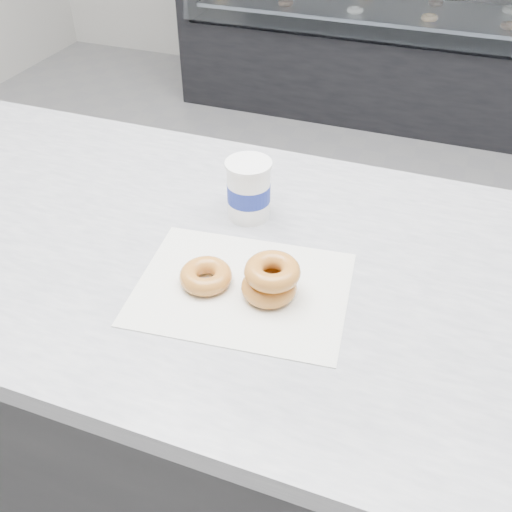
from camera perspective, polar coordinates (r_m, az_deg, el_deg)
The scene contains 7 objects.
ground at distance 2.06m, azimuth 1.72°, elevation -8.74°, with size 5.00×5.00×0.00m, color gray.
counter at distance 1.36m, azimuth -6.35°, elevation -13.48°, with size 3.06×0.76×0.90m.
display_case at distance 3.62m, azimuth 13.63°, elevation 21.45°, with size 2.40×0.74×1.25m.
wax_paper at distance 0.93m, azimuth -1.37°, elevation -3.23°, with size 0.34×0.26×0.00m, color silver.
donut_single at distance 0.93m, azimuth -5.04°, elevation -1.99°, with size 0.09×0.09×0.03m, color gold.
donut_stack at distance 0.89m, azimuth 1.47°, elevation -2.33°, with size 0.11×0.11×0.06m.
coffee_cup at distance 1.06m, azimuth -0.73°, elevation 6.71°, with size 0.11×0.11×0.11m.
Camera 1 is at (0.42, -1.32, 1.52)m, focal length 40.00 mm.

